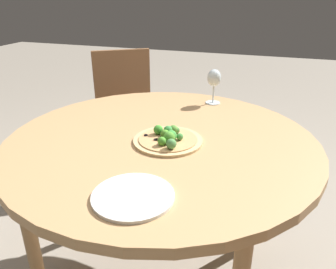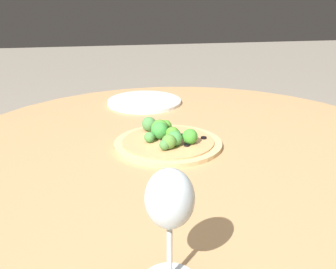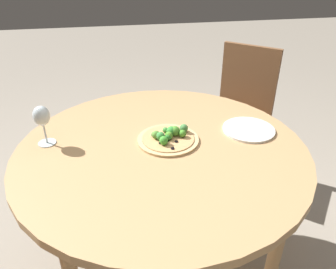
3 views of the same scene
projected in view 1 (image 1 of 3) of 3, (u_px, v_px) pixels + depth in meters
The scene contains 5 objects.
dining_table at pixel (161, 152), 1.29m from camera, with size 1.19×1.19×0.76m.
chair_2 at pixel (127, 117), 2.21m from camera, with size 0.56×0.56×0.92m.
pizza at pixel (168, 138), 1.22m from camera, with size 0.26×0.26×0.06m.
wine_glass at pixel (214, 79), 1.59m from camera, with size 0.07×0.07×0.17m.
plate_near at pixel (133, 196), 0.90m from camera, with size 0.23×0.23×0.01m.
Camera 1 is at (1.08, 0.39, 1.29)m, focal length 35.00 mm.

